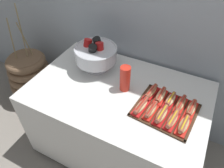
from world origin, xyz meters
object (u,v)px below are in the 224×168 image
(buffet_table, at_px, (117,119))
(serving_tray, at_px, (165,110))
(floor_vase, at_px, (32,79))
(hot_dog_8, at_px, (181,104))
(cup_stack, at_px, (125,79))
(hot_dog_1, at_px, (151,111))
(hot_dog_9, at_px, (191,109))
(hot_dog_3, at_px, (172,120))
(hot_dog_4, at_px, (183,125))
(hot_dog_0, at_px, (141,106))
(hot_dog_2, at_px, (161,115))
(hot_dog_7, at_px, (170,100))
(punch_bowl, at_px, (96,54))
(hot_dog_5, at_px, (151,92))
(hot_dog_6, at_px, (160,96))

(buffet_table, xyz_separation_m, serving_tray, (0.38, -0.04, 0.36))
(floor_vase, relative_size, hot_dog_8, 6.36)
(buffet_table, xyz_separation_m, hot_dog_8, (0.47, 0.04, 0.39))
(cup_stack, bearing_deg, hot_dog_8, 0.19)
(serving_tray, height_order, hot_dog_1, hot_dog_1)
(buffet_table, relative_size, hot_dog_9, 7.76)
(hot_dog_3, bearing_deg, hot_dog_4, -5.42)
(serving_tray, distance_m, hot_dog_0, 0.17)
(hot_dog_2, bearing_deg, hot_dog_8, 60.13)
(hot_dog_0, relative_size, hot_dog_9, 1.05)
(hot_dog_8, distance_m, hot_dog_9, 0.08)
(hot_dog_4, distance_m, hot_dog_9, 0.17)
(cup_stack, bearing_deg, hot_dog_7, 1.38)
(hot_dog_7, bearing_deg, hot_dog_4, -53.15)
(punch_bowl, bearing_deg, cup_stack, -21.47)
(hot_dog_5, bearing_deg, hot_dog_9, -5.42)
(serving_tray, height_order, hot_dog_3, hot_dog_3)
(hot_dog_1, bearing_deg, hot_dog_3, -5.42)
(hot_dog_4, relative_size, hot_dog_7, 1.04)
(hot_dog_6, xyz_separation_m, punch_bowl, (-0.60, 0.11, 0.12))
(serving_tray, bearing_deg, floor_vase, 173.05)
(hot_dog_2, height_order, hot_dog_3, hot_dog_2)
(hot_dog_1, xyz_separation_m, hot_dog_9, (0.24, 0.14, -0.00))
(hot_dog_2, xyz_separation_m, cup_stack, (-0.34, 0.16, 0.07))
(serving_tray, distance_m, hot_dog_9, 0.17)
(hot_dog_8, distance_m, punch_bowl, 0.77)
(hot_dog_1, height_order, cup_stack, cup_stack)
(hot_dog_0, relative_size, hot_dog_4, 1.08)
(hot_dog_5, xyz_separation_m, hot_dog_6, (0.07, -0.01, 0.00))
(hot_dog_5, height_order, punch_bowl, punch_bowl)
(buffet_table, distance_m, floor_vase, 1.19)
(hot_dog_1, distance_m, hot_dog_6, 0.17)
(hot_dog_0, bearing_deg, cup_stack, 143.05)
(hot_dog_5, bearing_deg, hot_dog_0, -95.42)
(hot_dog_3, bearing_deg, hot_dog_9, 60.13)
(buffet_table, bearing_deg, punch_bowl, 150.35)
(hot_dog_3, xyz_separation_m, hot_dog_8, (0.02, 0.16, -0.00))
(serving_tray, height_order, hot_dog_6, hot_dog_6)
(hot_dog_1, distance_m, hot_dog_3, 0.15)
(buffet_table, relative_size, hot_dog_8, 7.71)
(serving_tray, distance_m, hot_dog_8, 0.11)
(hot_dog_2, bearing_deg, floor_vase, 170.05)
(floor_vase, xyz_separation_m, serving_tray, (1.56, -0.19, 0.47))
(punch_bowl, bearing_deg, serving_tray, -16.72)
(hot_dog_3, xyz_separation_m, hot_dog_4, (0.07, -0.01, -0.00))
(punch_bowl, bearing_deg, hot_dog_7, -9.95)
(serving_tray, bearing_deg, hot_dog_3, -53.15)
(hot_dog_6, height_order, punch_bowl, punch_bowl)
(hot_dog_7, height_order, cup_stack, cup_stack)
(hot_dog_4, relative_size, hot_dog_9, 0.98)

